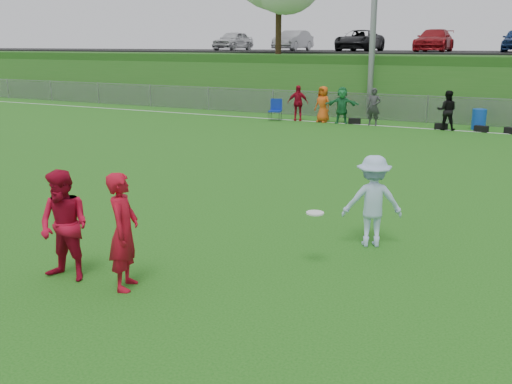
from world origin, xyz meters
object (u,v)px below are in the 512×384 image
Objects in this scene: player_blue at (373,201)px; recycling_bin at (479,119)px; player_red_center at (64,226)px; player_red_left at (124,231)px; frisbee at (315,213)px.

player_blue reaches higher than recycling_bin.
recycling_bin is (0.16, 16.49, -0.40)m from player_blue.
player_red_center is 1.99× the size of recycling_bin.
player_red_left is 4.54m from player_blue.
frisbee is (3.30, 2.25, 0.05)m from player_red_center.
player_red_left is 1.02× the size of player_red_center.
player_red_left reaches higher than recycling_bin.
player_red_left is 3.08m from frisbee.
player_blue is at bearing 68.79° from frisbee.
player_red_left reaches higher than player_red_center.
frisbee is (-0.57, -1.46, 0.09)m from player_blue.
player_red_center reaches higher than frisbee.
recycling_bin is (0.72, 17.95, -0.49)m from frisbee.
player_red_center is at bearing -145.72° from frisbee.
player_red_left reaches higher than frisbee.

